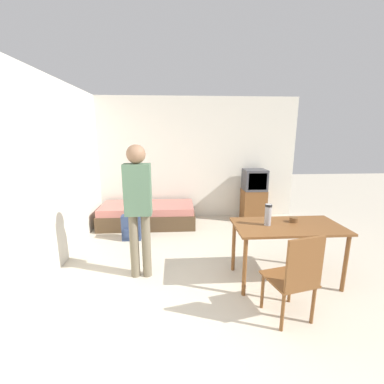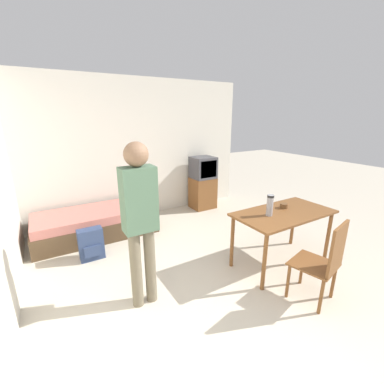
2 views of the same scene
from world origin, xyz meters
name	(u,v)px [view 1 (image 1 of 2)]	position (x,y,z in m)	size (l,w,h in m)	color
ground_plane	(209,364)	(0.00, 0.00, 0.00)	(20.00, 20.00, 0.00)	beige
wall_back	(187,159)	(0.00, 4.02, 1.35)	(4.93, 0.06, 2.70)	silver
wall_left	(56,174)	(-1.99, 1.99, 1.35)	(0.06, 4.99, 2.70)	silver
daybed	(148,215)	(-0.87, 3.46, 0.22)	(1.97, 0.89, 0.45)	#4C3823
tv	(254,195)	(1.47, 3.68, 0.57)	(0.50, 0.44, 1.15)	brown
dining_table	(287,232)	(1.16, 1.22, 0.68)	(1.37, 0.71, 0.78)	brown
wooden_chair	(296,275)	(0.92, 0.45, 0.54)	(0.53, 0.53, 0.98)	brown
person_standing	(138,202)	(-0.75, 1.45, 1.06)	(0.34, 0.24, 1.79)	#6B604C
thermos_flask	(268,214)	(0.90, 1.24, 0.93)	(0.09, 0.09, 0.28)	#99999E
mate_bowl	(294,220)	(1.28, 1.33, 0.81)	(0.11, 0.11, 0.06)	brown
backpack	(131,228)	(-1.09, 2.70, 0.23)	(0.34, 0.20, 0.47)	navy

